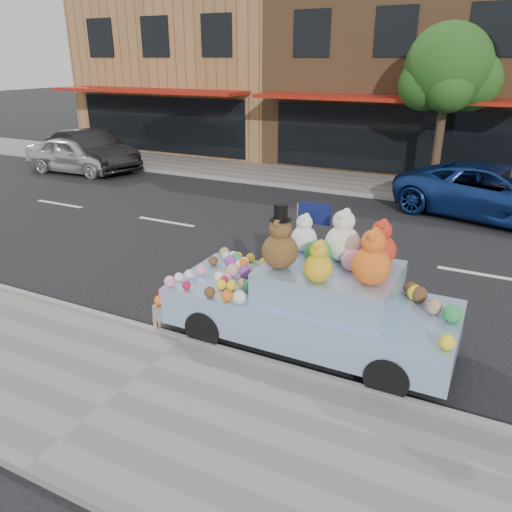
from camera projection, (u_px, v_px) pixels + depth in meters
The scene contains 12 objects.
ground at pixel (303, 245), 11.95m from camera, with size 120.00×120.00×0.00m, color black.
near_sidewalk at pixel (119, 395), 6.53m from camera, with size 60.00×3.00×0.12m, color gray.
far_sidewalk at pixel (372, 185), 17.33m from camera, with size 60.00×3.00×0.12m, color gray.
near_kerb at pixel (184, 340), 7.78m from camera, with size 60.00×0.12×0.13m, color gray.
far_kerb at pixel (360, 195), 16.08m from camera, with size 60.00×0.12×0.13m, color gray.
storefront_left at pixel (207, 69), 24.72m from camera, with size 10.00×9.80×7.30m.
storefront_mid at pixel (413, 72), 20.55m from camera, with size 10.00×9.80×7.30m.
street_tree at pixel (448, 75), 15.19m from camera, with size 3.00×2.70×5.22m.
car_silver at pixel (76, 155), 19.22m from camera, with size 1.63×4.04×1.38m, color silver.
car_blue at pixel (496, 193), 13.61m from camera, with size 2.44×5.29×1.47m, color navy.
car_dark at pixel (92, 150), 19.77m from camera, with size 1.63×4.68×1.54m, color black.
art_car at pixel (312, 298), 7.52m from camera, with size 4.49×1.78×2.30m.
Camera 1 is at (4.02, -10.52, 4.16)m, focal length 35.00 mm.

